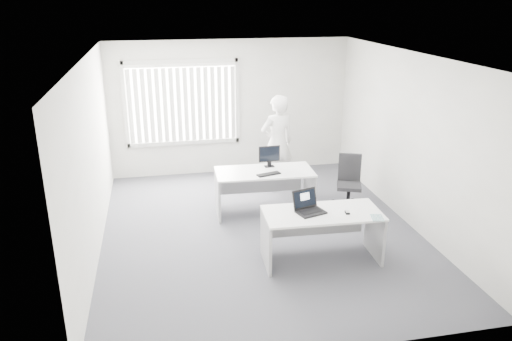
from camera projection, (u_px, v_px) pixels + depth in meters
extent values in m
plane|color=#56565E|center=(260.00, 231.00, 8.14)|extent=(6.00, 6.00, 0.00)
cube|color=silver|center=(231.00, 108.00, 10.44)|extent=(5.00, 0.02, 2.80)
cube|color=silver|center=(324.00, 237.00, 4.90)|extent=(5.00, 0.02, 2.80)
cube|color=silver|center=(91.00, 159.00, 7.20)|extent=(0.02, 6.00, 2.80)
cube|color=silver|center=(410.00, 140.00, 8.15)|extent=(0.02, 6.00, 2.80)
cube|color=white|center=(261.00, 56.00, 7.20)|extent=(5.00, 6.00, 0.02)
cube|color=#BABBB6|center=(182.00, 103.00, 10.17)|extent=(2.32, 0.06, 1.76)
cube|color=white|center=(322.00, 213.00, 7.02)|extent=(1.69, 0.85, 0.03)
cube|color=#A4A4A7|center=(266.00, 241.00, 7.03)|extent=(0.07, 0.71, 0.72)
cube|color=#A4A4A7|center=(375.00, 233.00, 7.27)|extent=(0.07, 0.71, 0.72)
cube|color=white|center=(264.00, 172.00, 8.61)|extent=(1.71, 0.85, 0.03)
cube|color=#A4A4A7|center=(218.00, 195.00, 8.61)|extent=(0.07, 0.73, 0.74)
cube|color=#A4A4A7|center=(309.00, 189.00, 8.87)|extent=(0.07, 0.73, 0.74)
cylinder|color=black|center=(348.00, 206.00, 9.01)|extent=(0.70, 0.70, 0.07)
cylinder|color=black|center=(348.00, 197.00, 8.96)|extent=(0.06, 0.06, 0.42)
cube|color=black|center=(349.00, 186.00, 8.89)|extent=(0.54, 0.54, 0.06)
cube|color=black|center=(350.00, 167.00, 8.97)|extent=(0.40, 0.19, 0.50)
imported|color=silver|center=(277.00, 144.00, 9.55)|extent=(0.78, 0.62, 1.89)
cube|color=white|center=(344.00, 213.00, 6.98)|extent=(0.35, 0.28, 0.00)
cube|color=white|center=(377.00, 218.00, 6.83)|extent=(0.20, 0.25, 0.01)
cube|color=black|center=(269.00, 174.00, 8.43)|extent=(0.43, 0.25, 0.02)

